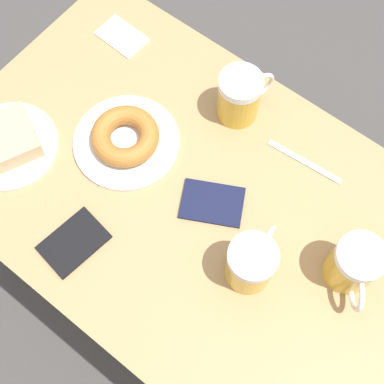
% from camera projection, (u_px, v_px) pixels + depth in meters
% --- Properties ---
extents(ground_plane, '(8.00, 8.00, 0.00)m').
position_uv_depth(ground_plane, '(192.00, 278.00, 1.75)').
color(ground_plane, '#474442').
extents(table, '(0.68, 1.07, 0.71)m').
position_uv_depth(table, '(192.00, 207.00, 1.16)').
color(table, tan).
rests_on(table, ground_plane).
extents(plate_with_cake, '(0.21, 0.21, 0.05)m').
position_uv_depth(plate_with_cake, '(6.00, 142.00, 1.12)').
color(plate_with_cake, white).
rests_on(plate_with_cake, table).
extents(plate_with_donut, '(0.23, 0.23, 0.05)m').
position_uv_depth(plate_with_donut, '(126.00, 138.00, 1.13)').
color(plate_with_donut, white).
rests_on(plate_with_donut, table).
extents(beer_mug_left, '(0.13, 0.09, 0.12)m').
position_uv_depth(beer_mug_left, '(251.00, 263.00, 0.98)').
color(beer_mug_left, gold).
rests_on(beer_mug_left, table).
extents(beer_mug_center, '(0.12, 0.10, 0.12)m').
position_uv_depth(beer_mug_center, '(354.00, 265.00, 0.98)').
color(beer_mug_center, gold).
rests_on(beer_mug_center, table).
extents(beer_mug_right, '(0.13, 0.09, 0.12)m').
position_uv_depth(beer_mug_right, '(240.00, 96.00, 1.12)').
color(beer_mug_right, gold).
rests_on(beer_mug_right, table).
extents(napkin_folded, '(0.08, 0.12, 0.00)m').
position_uv_depth(napkin_folded, '(122.00, 37.00, 1.25)').
color(napkin_folded, white).
rests_on(napkin_folded, table).
extents(fork, '(0.03, 0.17, 0.00)m').
position_uv_depth(fork, '(304.00, 162.00, 1.13)').
color(fork, silver).
rests_on(fork, table).
extents(passport_near_edge, '(0.14, 0.11, 0.01)m').
position_uv_depth(passport_near_edge, '(74.00, 242.00, 1.05)').
color(passport_near_edge, black).
rests_on(passport_near_edge, table).
extents(passport_far_edge, '(0.14, 0.15, 0.01)m').
position_uv_depth(passport_far_edge, '(212.00, 203.00, 1.09)').
color(passport_far_edge, '#141938').
rests_on(passport_far_edge, table).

